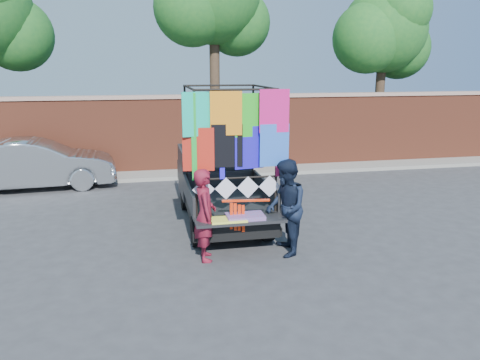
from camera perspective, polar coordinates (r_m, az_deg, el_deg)
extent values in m
plane|color=#38383A|center=(9.67, -1.47, -7.75)|extent=(90.00, 90.00, 0.00)
cube|color=brown|center=(16.10, -5.91, 5.47)|extent=(30.00, 0.35, 2.50)
cube|color=tan|center=(15.97, -6.02, 10.10)|extent=(30.00, 0.45, 0.12)
cube|color=gray|center=(15.63, -5.54, 0.80)|extent=(30.00, 1.20, 0.12)
sphere|color=#1B5F22|center=(17.95, -25.56, 15.67)|extent=(2.40, 2.40, 2.40)
cylinder|color=#38281C|center=(17.27, -3.08, 11.02)|extent=(0.36, 0.36, 5.46)
sphere|color=#1B5F22|center=(17.87, -0.37, 18.63)|extent=(2.40, 2.40, 2.40)
sphere|color=#1B5F22|center=(16.96, -5.89, 20.16)|extent=(2.60, 2.60, 2.60)
cylinder|color=#38281C|center=(19.36, 16.61, 9.41)|extent=(0.36, 0.36, 4.55)
sphere|color=#1B5F22|center=(19.36, 17.15, 17.10)|extent=(3.20, 3.20, 3.20)
sphere|color=#1B5F22|center=(20.11, 18.79, 14.97)|extent=(2.40, 2.40, 2.40)
sphere|color=#1B5F22|center=(18.71, 15.29, 16.35)|extent=(2.60, 2.60, 2.60)
sphere|color=#1B5F22|center=(19.04, 19.04, 19.00)|extent=(2.20, 2.20, 2.20)
cylinder|color=black|center=(11.91, -6.66, -2.10)|extent=(0.21, 0.62, 0.62)
cylinder|color=black|center=(9.50, -5.30, -6.19)|extent=(0.21, 0.62, 0.62)
cylinder|color=black|center=(12.11, 0.25, -1.74)|extent=(0.21, 0.62, 0.62)
cylinder|color=black|center=(9.76, 3.31, -5.62)|extent=(0.21, 0.62, 0.62)
cube|color=black|center=(10.70, -2.15, -2.96)|extent=(1.59, 3.94, 0.28)
cube|color=black|center=(9.96, -1.49, -2.65)|extent=(1.69, 2.16, 0.09)
cube|color=black|center=(9.80, -6.26, -1.75)|extent=(0.06, 2.16, 0.42)
cube|color=black|center=(10.07, 3.12, -1.26)|extent=(0.06, 2.16, 0.42)
cube|color=black|center=(10.91, -2.48, -0.07)|extent=(1.69, 0.06, 0.42)
cube|color=black|center=(11.78, -3.19, 1.18)|extent=(1.69, 1.50, 1.17)
cube|color=#8C9EAD|center=(11.29, -2.89, 2.58)|extent=(1.50, 0.06, 0.52)
cube|color=#8C9EAD|center=(12.42, -3.68, 2.71)|extent=(1.50, 0.09, 0.66)
cube|color=black|center=(12.83, -3.85, 1.14)|extent=(1.64, 0.84, 0.52)
cube|color=black|center=(8.72, 0.02, -4.91)|extent=(1.69, 0.52, 0.06)
cube|color=black|center=(9.04, -0.25, -6.63)|extent=(1.73, 0.14, 0.17)
cylinder|color=black|center=(8.62, -5.44, 3.05)|extent=(0.05, 0.05, 2.34)
cylinder|color=black|center=(10.55, -6.61, 4.98)|extent=(0.05, 0.05, 2.34)
cylinder|color=black|center=(8.91, 4.46, 3.42)|extent=(0.05, 0.05, 2.34)
cylinder|color=black|center=(10.79, 1.58, 5.26)|extent=(0.05, 0.05, 2.34)
cylinder|color=black|center=(8.60, -0.42, 10.96)|extent=(1.59, 0.04, 0.04)
cylinder|color=black|center=(10.53, -2.54, 11.45)|extent=(1.59, 0.04, 0.04)
cylinder|color=black|center=(9.46, -6.26, 11.13)|extent=(0.04, 2.02, 0.04)
cylinder|color=black|center=(9.73, 2.97, 11.26)|extent=(0.04, 2.02, 0.04)
cylinder|color=black|center=(8.83, -0.40, 0.26)|extent=(1.59, 0.04, 0.04)
cube|color=#0ECBA2|center=(8.50, -5.09, 8.02)|extent=(0.58, 0.01, 0.80)
cube|color=orange|center=(8.53, -1.90, 8.09)|extent=(0.58, 0.01, 0.80)
cube|color=green|center=(8.66, 1.15, 8.18)|extent=(0.58, 0.01, 0.80)
cube|color=#DD1874|center=(8.74, 4.23, 8.19)|extent=(0.58, 0.01, 0.80)
cube|color=red|center=(8.58, -5.01, 3.97)|extent=(0.58, 0.01, 0.80)
cube|color=black|center=(8.61, -1.87, 4.05)|extent=(0.58, 0.01, 0.80)
cube|color=#2117D5|center=(8.74, 1.13, 4.19)|extent=(0.58, 0.01, 0.80)
cube|color=blue|center=(8.81, 4.16, 4.25)|extent=(0.58, 0.01, 0.80)
cube|color=green|center=(8.52, -5.65, 5.17)|extent=(0.09, 0.01, 1.59)
cube|color=#D92467|center=(8.83, 4.74, 5.48)|extent=(0.09, 0.01, 1.59)
cube|color=#241CFF|center=(8.59, -2.21, 5.29)|extent=(0.09, 0.01, 1.59)
cube|color=white|center=(8.75, -4.47, -1.17)|extent=(0.42, 0.01, 0.42)
cube|color=white|center=(8.81, -1.72, -1.03)|extent=(0.42, 0.01, 0.42)
cube|color=white|center=(8.89, 0.98, -0.89)|extent=(0.42, 0.01, 0.42)
cube|color=white|center=(8.99, 3.63, -0.76)|extent=(0.42, 0.01, 0.42)
cube|color=#D52F67|center=(8.72, 0.63, -4.46)|extent=(0.70, 0.42, 0.08)
cube|color=#F8FF50|center=(8.60, -1.42, -4.85)|extent=(0.66, 0.38, 0.04)
imported|color=#ADB1B4|center=(14.99, -23.58, 1.79)|extent=(4.58, 1.92, 1.47)
imported|color=maroon|center=(8.66, -4.29, -4.26)|extent=(0.43, 0.64, 1.74)
imported|color=black|center=(8.90, 5.60, -3.40)|extent=(0.79, 0.97, 1.85)
cube|color=#F8330D|center=(8.69, 0.73, -2.52)|extent=(0.89, 0.16, 0.04)
cube|color=#F8330D|center=(8.70, -1.07, -4.43)|extent=(0.06, 0.02, 0.52)
cube|color=#F8330D|center=(8.72, -0.58, -4.53)|extent=(0.06, 0.02, 0.52)
cube|color=#F8330D|center=(8.74, -0.09, -4.62)|extent=(0.06, 0.02, 0.52)
cube|color=#F8330D|center=(8.76, 0.39, -4.71)|extent=(0.06, 0.02, 0.52)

